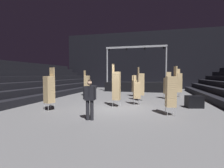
% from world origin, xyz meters
% --- Properties ---
extents(ground_plane, '(22.00, 30.00, 0.10)m').
position_xyz_m(ground_plane, '(0.00, 0.00, -0.05)').
color(ground_plane, slate).
extents(arena_end_wall, '(22.00, 0.30, 8.00)m').
position_xyz_m(arena_end_wall, '(0.00, 15.00, 4.00)').
color(arena_end_wall, black).
rests_on(arena_end_wall, ground_plane).
extents(bleacher_bank_left, '(5.25, 24.00, 3.15)m').
position_xyz_m(bleacher_bank_left, '(-8.38, 1.00, 1.58)').
color(bleacher_bank_left, black).
rests_on(bleacher_bank_left, ground_plane).
extents(stage_riser, '(7.03, 3.14, 5.09)m').
position_xyz_m(stage_riser, '(-0.00, 10.79, 0.61)').
color(stage_riser, black).
rests_on(stage_riser, ground_plane).
extents(man_with_tie, '(0.57, 0.28, 1.71)m').
position_xyz_m(man_with_tie, '(-0.57, -2.82, 0.97)').
color(man_with_tie, black).
rests_on(man_with_tie, ground_plane).
extents(chair_stack_front_left, '(0.51, 0.51, 2.31)m').
position_xyz_m(chair_stack_front_left, '(2.82, -1.07, 1.15)').
color(chair_stack_front_left, '#B2B5BA').
rests_on(chair_stack_front_left, ground_plane).
extents(chair_stack_front_right, '(0.60, 0.60, 1.88)m').
position_xyz_m(chair_stack_front_right, '(0.40, 5.55, 0.94)').
color(chair_stack_front_right, '#B2B5BA').
rests_on(chair_stack_front_right, ground_plane).
extents(chair_stack_mid_left, '(0.48, 0.48, 2.31)m').
position_xyz_m(chair_stack_mid_left, '(-3.82, 4.74, 1.15)').
color(chair_stack_mid_left, '#B2B5BA').
rests_on(chair_stack_mid_left, ground_plane).
extents(chair_stack_mid_right, '(0.55, 0.55, 2.48)m').
position_xyz_m(chair_stack_mid_right, '(1.08, 3.20, 1.24)').
color(chair_stack_mid_right, '#B2B5BA').
rests_on(chair_stack_mid_right, ground_plane).
extents(chair_stack_mid_centre, '(0.44, 0.44, 2.56)m').
position_xyz_m(chair_stack_mid_centre, '(-0.15, 0.46, 1.28)').
color(chair_stack_mid_centre, '#B2B5BA').
rests_on(chair_stack_mid_centre, ground_plane).
extents(chair_stack_rear_left, '(0.58, 0.58, 2.14)m').
position_xyz_m(chair_stack_rear_left, '(3.06, 4.64, 1.07)').
color(chair_stack_rear_left, '#B2B5BA').
rests_on(chair_stack_rear_left, ground_plane).
extents(chair_stack_rear_right, '(0.56, 0.56, 2.48)m').
position_xyz_m(chair_stack_rear_right, '(4.29, 7.50, 1.24)').
color(chair_stack_rear_right, '#B2B5BA').
rests_on(chair_stack_rear_right, ground_plane).
extents(chair_stack_rear_centre, '(0.52, 0.52, 2.05)m').
position_xyz_m(chair_stack_rear_centre, '(4.15, 6.26, 1.03)').
color(chair_stack_rear_centre, '#B2B5BA').
rests_on(chair_stack_rear_centre, ground_plane).
extents(chair_stack_aisle_left, '(0.58, 0.58, 2.31)m').
position_xyz_m(chair_stack_aisle_left, '(-3.41, -1.47, 1.15)').
color(chair_stack_aisle_left, '#B2B5BA').
rests_on(chair_stack_aisle_left, ground_plane).
extents(chair_stack_aisle_right, '(0.53, 0.53, 1.88)m').
position_xyz_m(chair_stack_aisle_right, '(0.97, 1.46, 0.94)').
color(chair_stack_aisle_right, '#B2B5BA').
rests_on(chair_stack_aisle_right, ground_plane).
extents(equipment_road_case, '(1.02, 0.80, 0.70)m').
position_xyz_m(equipment_road_case, '(4.32, 1.18, 0.35)').
color(equipment_road_case, black).
rests_on(equipment_road_case, ground_plane).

